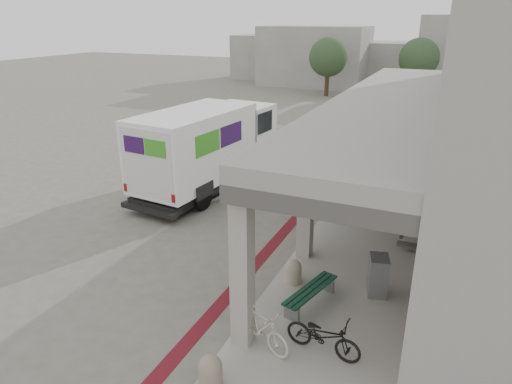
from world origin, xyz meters
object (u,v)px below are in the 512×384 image
at_px(bench, 310,293).
at_px(utility_cabinet, 378,275).
at_px(fedex_truck, 209,146).
at_px(bicycle_black, 323,335).
at_px(bicycle_cream, 261,328).

bearing_deg(bench, utility_cabinet, 55.13).
bearing_deg(fedex_truck, utility_cabinet, -28.67).
bearing_deg(bicycle_black, bench, 33.33).
relative_size(utility_cabinet, bicycle_cream, 0.65).
bearing_deg(bench, bicycle_black, -48.35).
bearing_deg(bench, bicycle_cream, -89.63).
height_order(fedex_truck, bicycle_black, fedex_truck).
height_order(bench, utility_cabinet, utility_cabinet).
xyz_separation_m(bench, bicycle_black, (0.72, -1.46, 0.11)).
height_order(bicycle_black, bicycle_cream, bicycle_cream).
distance_m(bicycle_black, bicycle_cream, 1.24).
bearing_deg(bicycle_cream, bicycle_black, -53.18).
bearing_deg(bicycle_black, bicycle_cream, 111.92).
relative_size(fedex_truck, bicycle_black, 4.93).
xyz_separation_m(fedex_truck, utility_cabinet, (7.41, -5.07, -1.10)).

